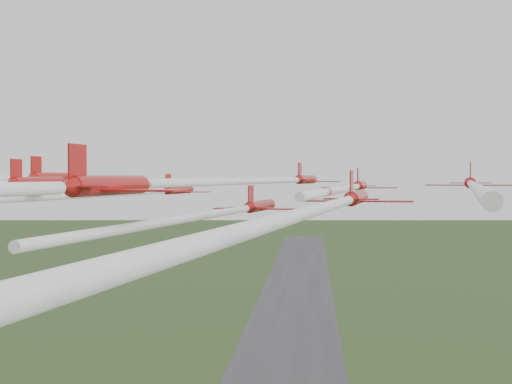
# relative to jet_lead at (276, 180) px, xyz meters

# --- Properties ---
(runway) EXTENTS (38.00, 900.00, 0.04)m
(runway) POSITION_rel_jet_lead_xyz_m (-4.06, 197.59, -60.98)
(runway) COLOR #38383B
(runway) RESTS_ON ground
(jet_lead) EXTENTS (17.11, 64.82, 2.91)m
(jet_lead) POSITION_rel_jet_lead_xyz_m (0.00, 0.00, 0.00)
(jet_lead) COLOR #B01412
(jet_row2_left) EXTENTS (14.95, 65.95, 2.56)m
(jet_row2_left) POSITION_rel_jet_lead_xyz_m (-15.97, -11.36, -1.28)
(jet_row2_left) COLOR #B01412
(jet_row2_right) EXTENTS (11.26, 52.90, 2.67)m
(jet_row2_right) POSITION_rel_jet_lead_xyz_m (8.33, -8.81, -0.66)
(jet_row2_right) COLOR #B01412
(jet_row3_left) EXTENTS (11.95, 43.72, 2.92)m
(jet_row3_left) POSITION_rel_jet_lead_xyz_m (-25.81, -13.94, 0.27)
(jet_row3_left) COLOR #B01412
(jet_row3_mid) EXTENTS (12.22, 48.77, 2.67)m
(jet_row3_mid) POSITION_rel_jet_lead_xyz_m (-2.92, -21.92, -2.55)
(jet_row3_mid) COLOR #B01412
(jet_row3_right) EXTENTS (14.67, 56.24, 2.42)m
(jet_row3_right) POSITION_rel_jet_lead_xyz_m (16.18, -28.97, -0.15)
(jet_row3_right) COLOR #B01412
(jet_row4_right) EXTENTS (12.49, 54.36, 2.65)m
(jet_row4_right) POSITION_rel_jet_lead_xyz_m (5.62, -40.08, -1.21)
(jet_row4_right) COLOR #B01412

